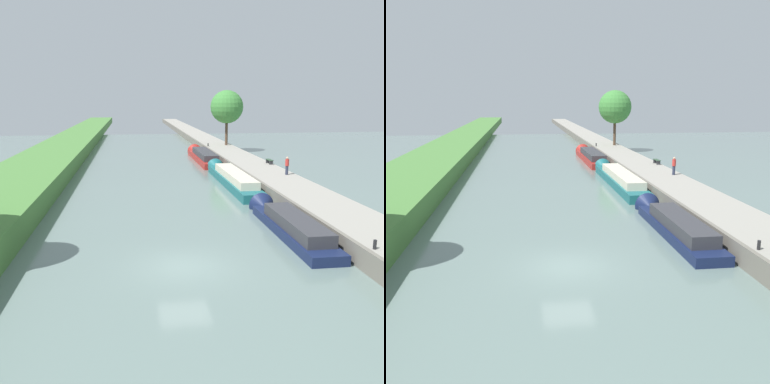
% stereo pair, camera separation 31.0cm
% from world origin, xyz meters
% --- Properties ---
extents(ground_plane, '(160.00, 160.00, 0.00)m').
position_xyz_m(ground_plane, '(0.00, 0.00, 0.00)').
color(ground_plane, slate).
extents(stone_quay, '(0.25, 260.00, 1.12)m').
position_xyz_m(stone_quay, '(8.34, 0.00, 0.56)').
color(stone_quay, '#6B665B').
rests_on(stone_quay, ground_plane).
extents(narrowboat_navy, '(1.96, 11.66, 1.91)m').
position_xyz_m(narrowboat_navy, '(6.97, 4.90, 0.50)').
color(narrowboat_navy, '#141E42').
rests_on(narrowboat_navy, ground_plane).
extents(narrowboat_teal, '(1.98, 16.74, 1.96)m').
position_xyz_m(narrowboat_teal, '(6.96, 20.31, 0.57)').
color(narrowboat_teal, '#195B60').
rests_on(narrowboat_teal, ground_plane).
extents(narrowboat_red, '(2.17, 15.56, 2.11)m').
position_xyz_m(narrowboat_red, '(6.82, 36.45, 0.58)').
color(narrowboat_red, maroon).
rests_on(narrowboat_red, ground_plane).
extents(tree_rightbank_midnear, '(4.85, 4.85, 8.07)m').
position_xyz_m(tree_rightbank_midnear, '(11.74, 44.78, 6.70)').
color(tree_rightbank_midnear, '#4C3828').
rests_on(tree_rightbank_midnear, right_towpath).
extents(person_walking, '(0.34, 0.34, 1.66)m').
position_xyz_m(person_walking, '(11.74, 18.49, 1.95)').
color(person_walking, '#282D42').
rests_on(person_walking, right_towpath).
extents(mooring_bollard_near, '(0.16, 0.16, 0.45)m').
position_xyz_m(mooring_bollard_near, '(8.76, -1.73, 1.30)').
color(mooring_bollard_near, black).
rests_on(mooring_bollard_near, right_towpath).
extents(mooring_bollard_far, '(0.16, 0.16, 0.45)m').
position_xyz_m(mooring_bollard_far, '(8.76, 43.58, 1.30)').
color(mooring_bollard_far, black).
rests_on(mooring_bollard_far, right_towpath).
extents(park_bench, '(0.44, 1.50, 0.47)m').
position_xyz_m(park_bench, '(12.25, 25.30, 1.42)').
color(park_bench, '#333338').
rests_on(park_bench, right_towpath).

